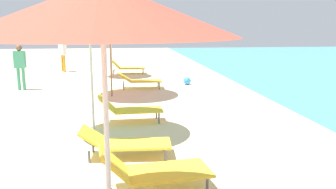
{
  "coord_description": "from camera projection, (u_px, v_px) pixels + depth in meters",
  "views": [
    {
      "loc": [
        0.65,
        5.05,
        2.17
      ],
      "look_at": [
        1.37,
        10.84,
        1.02
      ],
      "focal_mm": 37.35,
      "sensor_mm": 36.0,
      "label": 1
    }
  ],
  "objects": [
    {
      "name": "person_walking_far",
      "position": [
        20.0,
        63.0,
        11.86
      ],
      "size": [
        0.37,
        0.24,
        1.55
      ],
      "rotation": [
        0.0,
        0.0,
        4.65
      ],
      "color": "#3F9972",
      "rests_on": "ground"
    },
    {
      "name": "lounger_fifth_shoreside",
      "position": [
        140.0,
        80.0,
        12.28
      ],
      "size": [
        1.52,
        0.64,
        0.54
      ],
      "rotation": [
        0.0,
        0.0,
        -0.01
      ],
      "color": "yellow",
      "rests_on": "ground"
    },
    {
      "name": "umbrella_third",
      "position": [
        102.0,
        10.0,
        2.96
      ],
      "size": [
        2.36,
        2.36,
        2.6
      ],
      "color": "silver",
      "rests_on": "ground"
    },
    {
      "name": "person_walking_mid",
      "position": [
        63.0,
        51.0,
        16.59
      ],
      "size": [
        0.4,
        0.42,
        1.64
      ],
      "rotation": [
        0.0,
        0.0,
        0.72
      ],
      "color": "orange",
      "rests_on": "ground"
    },
    {
      "name": "umbrella_fifth",
      "position": [
        109.0,
        11.0,
        10.48
      ],
      "size": [
        2.59,
        2.59,
        2.97
      ],
      "color": "olive",
      "rests_on": "ground"
    },
    {
      "name": "beach_ball",
      "position": [
        187.0,
        81.0,
        13.05
      ],
      "size": [
        0.29,
        0.29,
        0.29
      ],
      "primitive_type": "sphere",
      "color": "#338CD8",
      "rests_on": "ground"
    },
    {
      "name": "umbrella_fourth",
      "position": [
        88.0,
        3.0,
        6.5
      ],
      "size": [
        2.22,
        2.22,
        2.89
      ],
      "color": "silver",
      "rests_on": "ground"
    },
    {
      "name": "umbrella_farthest",
      "position": [
        111.0,
        21.0,
        14.71
      ],
      "size": [
        1.96,
        1.96,
        2.7
      ],
      "color": "silver",
      "rests_on": "ground"
    },
    {
      "name": "lounger_fourth_inland",
      "position": [
        125.0,
        142.0,
        5.85
      ],
      "size": [
        1.53,
        0.64,
        0.51
      ],
      "rotation": [
        0.0,
        0.0,
        -0.05
      ],
      "color": "yellow",
      "rests_on": "ground"
    },
    {
      "name": "lounger_farthest_shoreside",
      "position": [
        128.0,
        67.0,
        16.11
      ],
      "size": [
        1.58,
        0.76,
        0.64
      ],
      "rotation": [
        0.0,
        0.0,
        -0.08
      ],
      "color": "yellow",
      "rests_on": "ground"
    },
    {
      "name": "lounger_fourth_shoreside",
      "position": [
        129.0,
        108.0,
        7.94
      ],
      "size": [
        1.45,
        0.62,
        0.64
      ],
      "rotation": [
        0.0,
        0.0,
        0.04
      ],
      "color": "yellow",
      "rests_on": "ground"
    },
    {
      "name": "lounger_third_shoreside",
      "position": [
        153.0,
        169.0,
        4.65
      ],
      "size": [
        1.54,
        0.82,
        0.62
      ],
      "rotation": [
        0.0,
        0.0,
        0.13
      ],
      "color": "yellow",
      "rests_on": "ground"
    }
  ]
}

